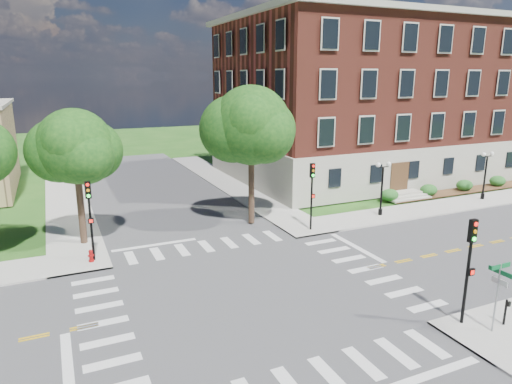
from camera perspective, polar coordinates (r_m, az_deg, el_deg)
name	(u,v)px	position (r m, az deg, el deg)	size (l,w,h in m)	color
ground	(251,293)	(23.83, -0.69, -12.49)	(160.00, 160.00, 0.00)	#1D4E16
road_ew	(251,293)	(23.83, -0.69, -12.48)	(90.00, 12.00, 0.01)	#3D3D3F
road_ns	(251,293)	(23.83, -0.69, -12.48)	(12.00, 90.00, 0.01)	#3D3D3F
sidewalk_ne	(334,193)	(43.60, 9.78, -0.13)	(34.00, 34.00, 0.12)	#9E9B93
crosswalk_east	(365,269)	(27.25, 13.51, -9.35)	(2.20, 10.20, 0.02)	silver
stop_bar_east	(357,248)	(30.35, 12.47, -6.80)	(0.40, 5.50, 0.00)	silver
main_building	(370,99)	(52.77, 14.03, 11.24)	(30.60, 22.40, 16.50)	#A8A394
shrub_row	(464,192)	(47.90, 24.53, -0.01)	(18.00, 2.00, 1.30)	#194D1B
tree_c	(75,147)	(30.75, -21.69, 5.27)	(4.75, 4.75, 8.75)	#322619
tree_d	(251,126)	(32.67, -0.60, 8.30)	(5.66, 5.66, 10.07)	#322619
traffic_signal_se	(470,258)	(21.69, 25.14, -7.51)	(0.32, 0.35, 4.80)	black
traffic_signal_ne	(312,188)	(32.04, 7.01, 0.53)	(0.33, 0.36, 4.80)	black
traffic_signal_nw	(90,211)	(28.11, -20.07, -2.20)	(0.34, 0.38, 4.80)	black
twin_lamp_west	(382,185)	(36.74, 15.48, 0.82)	(1.36, 0.36, 4.23)	black
twin_lamp_east	(485,173)	(44.92, 26.75, 2.18)	(1.36, 0.36, 4.23)	black
street_sign_pole	(498,284)	(21.87, 28.05, -10.15)	(1.10, 1.10, 3.10)	gray
push_button_post	(506,311)	(23.27, 28.77, -12.89)	(0.14, 0.21, 1.20)	black
fire_hydrant	(91,256)	(28.77, -19.93, -7.54)	(0.35, 0.35, 0.75)	#930B0B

